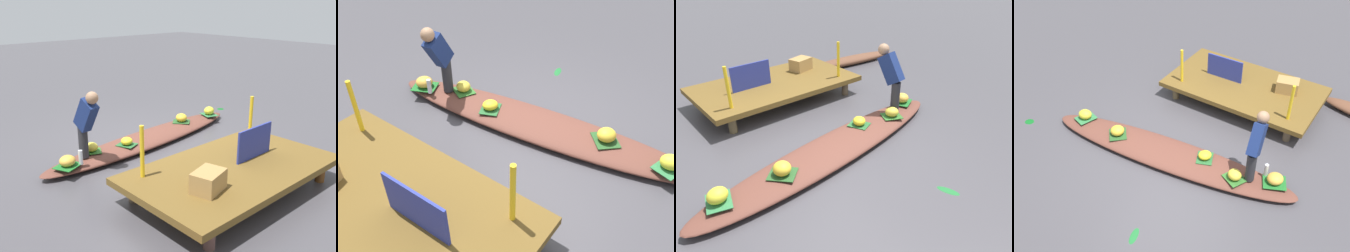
% 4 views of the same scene
% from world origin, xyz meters
% --- Properties ---
extents(canal_water, '(40.00, 40.00, 0.00)m').
position_xyz_m(canal_water, '(0.00, 0.00, 0.00)').
color(canal_water, '#454348').
rests_on(canal_water, ground).
extents(dock_platform, '(3.20, 1.80, 0.40)m').
position_xyz_m(dock_platform, '(0.35, 2.38, 0.34)').
color(dock_platform, brown).
rests_on(dock_platform, ground).
extents(vendor_boat, '(4.88, 1.36, 0.18)m').
position_xyz_m(vendor_boat, '(0.00, 0.00, 0.09)').
color(vendor_boat, brown).
rests_on(vendor_boat, ground).
extents(leaf_mat_0, '(0.38, 0.41, 0.01)m').
position_xyz_m(leaf_mat_0, '(0.68, 0.19, 0.19)').
color(leaf_mat_0, '#265F2E').
rests_on(leaf_mat_0, vendor_boat).
extents(banana_bunch_0, '(0.31, 0.32, 0.14)m').
position_xyz_m(banana_bunch_0, '(0.68, 0.19, 0.26)').
color(banana_bunch_0, yellow).
rests_on(banana_bunch_0, vendor_boat).
extents(leaf_mat_1, '(0.43, 0.41, 0.01)m').
position_xyz_m(leaf_mat_1, '(1.34, 0.05, 0.19)').
color(leaf_mat_1, '#2D6626').
rests_on(leaf_mat_1, vendor_boat).
extents(banana_bunch_1, '(0.31, 0.31, 0.17)m').
position_xyz_m(banana_bunch_1, '(1.34, 0.05, 0.27)').
color(banana_bunch_1, gold).
rests_on(banana_bunch_1, vendor_boat).
extents(leaf_mat_2, '(0.48, 0.48, 0.01)m').
position_xyz_m(leaf_mat_2, '(-1.03, -0.15, 0.19)').
color(leaf_mat_2, '#265224').
rests_on(leaf_mat_2, vendor_boat).
extents(banana_bunch_2, '(0.34, 0.35, 0.18)m').
position_xyz_m(banana_bunch_2, '(-1.03, -0.15, 0.28)').
color(banana_bunch_2, gold).
rests_on(banana_bunch_2, vendor_boat).
extents(leaf_mat_3, '(0.48, 0.46, 0.01)m').
position_xyz_m(leaf_mat_3, '(1.94, 0.33, 0.19)').
color(leaf_mat_3, '#1D6826').
rests_on(leaf_mat_3, vendor_boat).
extents(banana_bunch_3, '(0.37, 0.36, 0.18)m').
position_xyz_m(banana_bunch_3, '(1.94, 0.33, 0.28)').
color(banana_bunch_3, gold).
rests_on(banana_bunch_3, vendor_boat).
extents(leaf_mat_4, '(0.39, 0.44, 0.01)m').
position_xyz_m(leaf_mat_4, '(-1.88, -0.12, 0.19)').
color(leaf_mat_4, '#2E7240').
rests_on(leaf_mat_4, vendor_boat).
extents(banana_bunch_4, '(0.32, 0.30, 0.19)m').
position_xyz_m(banana_bunch_4, '(-1.88, -0.12, 0.28)').
color(banana_bunch_4, yellow).
rests_on(banana_bunch_4, vendor_boat).
extents(vendor_person, '(0.24, 0.54, 1.18)m').
position_xyz_m(vendor_person, '(1.54, 0.30, 0.86)').
color(vendor_person, '#28282D').
rests_on(vendor_person, vendor_boat).
extents(water_bottle, '(0.07, 0.07, 0.24)m').
position_xyz_m(water_bottle, '(1.74, 0.40, 0.30)').
color(water_bottle, silver).
rests_on(water_bottle, vendor_boat).
extents(market_banner, '(0.81, 0.05, 0.49)m').
position_xyz_m(market_banner, '(-0.15, 2.38, 0.65)').
color(market_banner, navy).
rests_on(market_banner, dock_platform).
extents(railing_post_west, '(0.06, 0.06, 0.74)m').
position_xyz_m(railing_post_west, '(-0.85, 1.78, 0.77)').
color(railing_post_west, yellow).
rests_on(railing_post_west, dock_platform).
extents(railing_post_east, '(0.06, 0.06, 0.74)m').
position_xyz_m(railing_post_east, '(1.55, 1.78, 0.77)').
color(railing_post_east, yellow).
rests_on(railing_post_east, dock_platform).
extents(produce_crate, '(0.51, 0.42, 0.27)m').
position_xyz_m(produce_crate, '(1.18, 2.65, 0.54)').
color(produce_crate, '#A57D45').
rests_on(produce_crate, dock_platform).
extents(drifting_plant_0, '(0.21, 0.19, 0.01)m').
position_xyz_m(drifting_plant_0, '(-2.95, -0.68, 0.00)').
color(drifting_plant_0, '#0F5D1D').
rests_on(drifting_plant_0, ground).
extents(drifting_plant_1, '(0.20, 0.32, 0.01)m').
position_xyz_m(drifting_plant_1, '(0.56, -1.68, 0.00)').
color(drifting_plant_1, '#1E6B2F').
rests_on(drifting_plant_1, ground).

